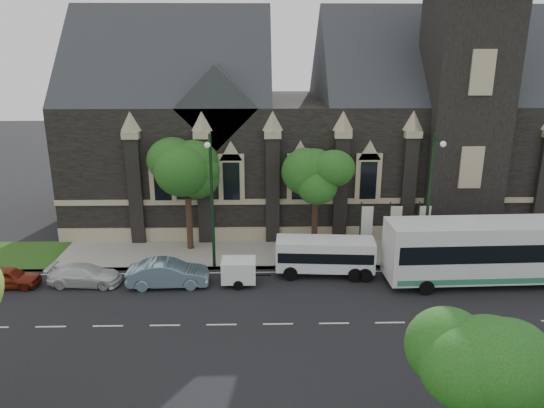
{
  "coord_description": "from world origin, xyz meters",
  "views": [
    {
      "loc": [
        -0.86,
        -23.78,
        14.05
      ],
      "look_at": [
        -0.18,
        6.0,
        4.85
      ],
      "focal_mm": 33.37,
      "sensor_mm": 36.0,
      "label": 1
    }
  ],
  "objects_px": {
    "tree_walk_left": "(190,173)",
    "tour_coach": "(498,250)",
    "street_lamp_near": "(430,194)",
    "tree_park_east": "(474,345)",
    "banner_flag_right": "(422,224)",
    "banner_flag_center": "(393,224)",
    "box_trailer": "(239,270)",
    "banner_flag_left": "(364,225)",
    "car_far_red": "(9,277)",
    "sedan": "(168,273)",
    "tree_walk_right": "(319,171)",
    "car_far_white": "(85,275)",
    "shuttle_bus": "(325,254)",
    "street_lamp_mid": "(212,195)"
  },
  "relations": [
    {
      "from": "tree_walk_left",
      "to": "tour_coach",
      "type": "distance_m",
      "value": 20.71
    },
    {
      "from": "street_lamp_near",
      "to": "tour_coach",
      "type": "xyz_separation_m",
      "value": [
        3.71,
        -2.35,
        -2.94
      ]
    },
    {
      "from": "tree_park_east",
      "to": "banner_flag_right",
      "type": "distance_m",
      "value": 18.91
    },
    {
      "from": "banner_flag_center",
      "to": "box_trailer",
      "type": "height_order",
      "value": "banner_flag_center"
    },
    {
      "from": "banner_flag_left",
      "to": "box_trailer",
      "type": "distance_m",
      "value": 9.62
    },
    {
      "from": "banner_flag_left",
      "to": "car_far_red",
      "type": "distance_m",
      "value": 23.07
    },
    {
      "from": "tour_coach",
      "to": "car_far_red",
      "type": "height_order",
      "value": "tour_coach"
    },
    {
      "from": "banner_flag_center",
      "to": "sedan",
      "type": "distance_m",
      "value": 15.56
    },
    {
      "from": "tree_walk_right",
      "to": "sedan",
      "type": "relative_size",
      "value": 1.58
    },
    {
      "from": "banner_flag_left",
      "to": "car_far_white",
      "type": "bearing_deg",
      "value": -167.51
    },
    {
      "from": "car_far_white",
      "to": "shuttle_bus",
      "type": "bearing_deg",
      "value": -82.11
    },
    {
      "from": "street_lamp_near",
      "to": "tree_walk_right",
      "type": "bearing_deg",
      "value": 151.94
    },
    {
      "from": "shuttle_bus",
      "to": "sedan",
      "type": "relative_size",
      "value": 1.29
    },
    {
      "from": "tree_walk_left",
      "to": "street_lamp_near",
      "type": "xyz_separation_m",
      "value": [
        15.8,
        -3.61,
        -0.62
      ]
    },
    {
      "from": "banner_flag_center",
      "to": "car_far_red",
      "type": "distance_m",
      "value": 25.04
    },
    {
      "from": "banner_flag_right",
      "to": "sedan",
      "type": "relative_size",
      "value": 0.81
    },
    {
      "from": "banner_flag_center",
      "to": "sedan",
      "type": "xyz_separation_m",
      "value": [
        -14.88,
        -4.27,
        -1.57
      ]
    },
    {
      "from": "banner_flag_left",
      "to": "banner_flag_right",
      "type": "xyz_separation_m",
      "value": [
        4.0,
        0.0,
        0.0
      ]
    },
    {
      "from": "street_lamp_mid",
      "to": "tree_walk_left",
      "type": "bearing_deg",
      "value": 116.47
    },
    {
      "from": "tree_walk_left",
      "to": "sedan",
      "type": "bearing_deg",
      "value": -97.6
    },
    {
      "from": "street_lamp_near",
      "to": "banner_flag_left",
      "type": "distance_m",
      "value": 4.99
    },
    {
      "from": "tree_walk_left",
      "to": "banner_flag_left",
      "type": "relative_size",
      "value": 1.91
    },
    {
      "from": "car_far_red",
      "to": "tree_walk_right",
      "type": "bearing_deg",
      "value": -72.59
    },
    {
      "from": "banner_flag_left",
      "to": "banner_flag_center",
      "type": "bearing_deg",
      "value": 0.0
    },
    {
      "from": "tour_coach",
      "to": "tree_walk_right",
      "type": "bearing_deg",
      "value": 148.72
    },
    {
      "from": "banner_flag_left",
      "to": "tree_walk_right",
      "type": "bearing_deg",
      "value": 150.9
    },
    {
      "from": "tour_coach",
      "to": "tree_walk_left",
      "type": "bearing_deg",
      "value": 161.36
    },
    {
      "from": "banner_flag_right",
      "to": "tour_coach",
      "type": "bearing_deg",
      "value": -51.21
    },
    {
      "from": "street_lamp_mid",
      "to": "box_trailer",
      "type": "xyz_separation_m",
      "value": [
        1.73,
        -2.24,
        -4.19
      ]
    },
    {
      "from": "banner_flag_right",
      "to": "car_far_red",
      "type": "bearing_deg",
      "value": -171.01
    },
    {
      "from": "street_lamp_near",
      "to": "car_far_white",
      "type": "bearing_deg",
      "value": -174.51
    },
    {
      "from": "shuttle_bus",
      "to": "sedan",
      "type": "height_order",
      "value": "shuttle_bus"
    },
    {
      "from": "tree_walk_right",
      "to": "tree_walk_left",
      "type": "distance_m",
      "value": 9.01
    },
    {
      "from": "tree_walk_right",
      "to": "banner_flag_left",
      "type": "relative_size",
      "value": 1.95
    },
    {
      "from": "banner_flag_left",
      "to": "shuttle_bus",
      "type": "distance_m",
      "value": 4.3
    },
    {
      "from": "tree_walk_left",
      "to": "street_lamp_mid",
      "type": "xyz_separation_m",
      "value": [
        1.8,
        -3.61,
        -0.62
      ]
    },
    {
      "from": "banner_flag_center",
      "to": "car_far_white",
      "type": "bearing_deg",
      "value": -168.73
    },
    {
      "from": "banner_flag_left",
      "to": "banner_flag_center",
      "type": "distance_m",
      "value": 2.0
    },
    {
      "from": "tree_park_east",
      "to": "car_far_red",
      "type": "bearing_deg",
      "value": 147.91
    },
    {
      "from": "tree_walk_left",
      "to": "shuttle_bus",
      "type": "height_order",
      "value": "tree_walk_left"
    },
    {
      "from": "tour_coach",
      "to": "sedan",
      "type": "height_order",
      "value": "tour_coach"
    },
    {
      "from": "banner_flag_left",
      "to": "car_far_white",
      "type": "relative_size",
      "value": 0.9
    },
    {
      "from": "banner_flag_center",
      "to": "shuttle_bus",
      "type": "xyz_separation_m",
      "value": [
        -5.04,
        -2.88,
        -0.98
      ]
    },
    {
      "from": "shuttle_bus",
      "to": "car_far_white",
      "type": "height_order",
      "value": "shuttle_bus"
    },
    {
      "from": "tree_walk_left",
      "to": "shuttle_bus",
      "type": "xyz_separation_m",
      "value": [
        9.04,
        -4.58,
        -4.33
      ]
    },
    {
      "from": "car_far_white",
      "to": "tree_walk_right",
      "type": "bearing_deg",
      "value": -65.51
    },
    {
      "from": "tree_walk_right",
      "to": "banner_flag_center",
      "type": "bearing_deg",
      "value": -18.64
    },
    {
      "from": "tree_walk_right",
      "to": "tree_walk_left",
      "type": "height_order",
      "value": "tree_walk_right"
    },
    {
      "from": "banner_flag_center",
      "to": "banner_flag_right",
      "type": "bearing_deg",
      "value": 0.0
    },
    {
      "from": "banner_flag_center",
      "to": "car_far_white",
      "type": "distance_m",
      "value": 20.54
    }
  ]
}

